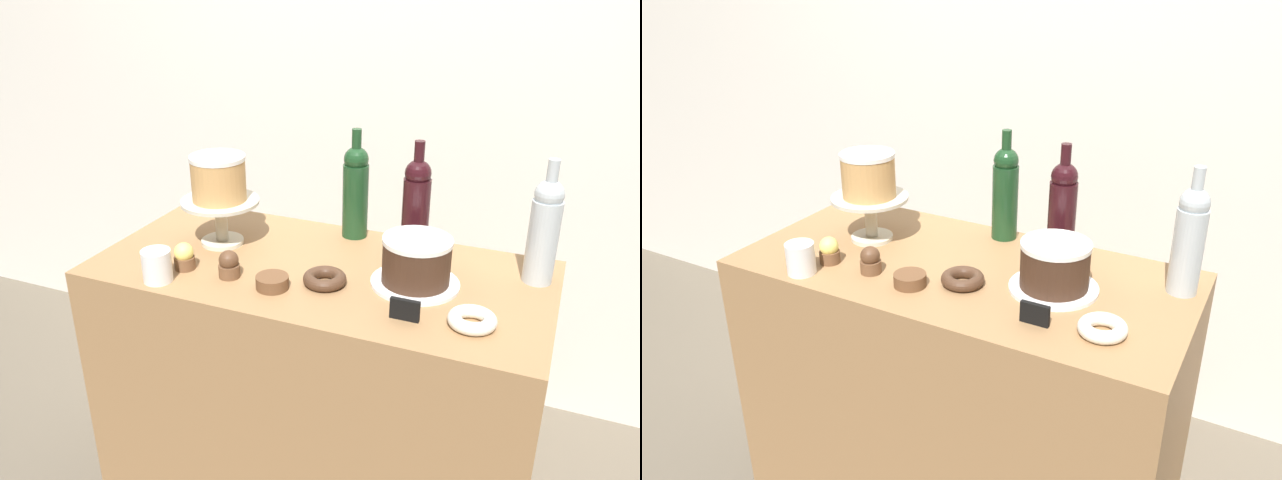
# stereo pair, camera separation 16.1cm
# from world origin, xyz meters

# --- Properties ---
(back_wall) EXTENTS (6.00, 0.05, 2.60)m
(back_wall) POSITION_xyz_m (0.00, 0.87, 1.30)
(back_wall) COLOR silver
(back_wall) RESTS_ON ground_plane
(display_counter) EXTENTS (1.22, 0.59, 0.89)m
(display_counter) POSITION_xyz_m (0.00, 0.00, 0.44)
(display_counter) COLOR #997047
(display_counter) RESTS_ON ground_plane
(cake_stand_pedestal) EXTENTS (0.22, 0.22, 0.14)m
(cake_stand_pedestal) POSITION_xyz_m (-0.32, 0.04, 0.98)
(cake_stand_pedestal) COLOR beige
(cake_stand_pedestal) RESTS_ON display_counter
(white_layer_cake) EXTENTS (0.16, 0.16, 0.13)m
(white_layer_cake) POSITION_xyz_m (-0.32, 0.04, 1.09)
(white_layer_cake) COLOR tan
(white_layer_cake) RESTS_ON cake_stand_pedestal
(silver_serving_platter) EXTENTS (0.23, 0.23, 0.01)m
(silver_serving_platter) POSITION_xyz_m (0.26, 0.00, 0.89)
(silver_serving_platter) COLOR white
(silver_serving_platter) RESTS_ON display_counter
(chocolate_round_cake) EXTENTS (0.18, 0.18, 0.12)m
(chocolate_round_cake) POSITION_xyz_m (0.26, 0.00, 0.96)
(chocolate_round_cake) COLOR #3D2619
(chocolate_round_cake) RESTS_ON silver_serving_platter
(wine_bottle_green) EXTENTS (0.08, 0.08, 0.33)m
(wine_bottle_green) POSITION_xyz_m (0.01, 0.24, 1.03)
(wine_bottle_green) COLOR #193D1E
(wine_bottle_green) RESTS_ON display_counter
(wine_bottle_clear) EXTENTS (0.08, 0.08, 0.33)m
(wine_bottle_clear) POSITION_xyz_m (0.55, 0.14, 1.03)
(wine_bottle_clear) COLOR #B2BCC1
(wine_bottle_clear) RESTS_ON display_counter
(wine_bottle_dark_red) EXTENTS (0.08, 0.08, 0.33)m
(wine_bottle_dark_red) POSITION_xyz_m (0.21, 0.18, 1.03)
(wine_bottle_dark_red) COLOR black
(wine_bottle_dark_red) RESTS_ON display_counter
(cupcake_chocolate) EXTENTS (0.06, 0.06, 0.07)m
(cupcake_chocolate) POSITION_xyz_m (-0.20, -0.14, 0.92)
(cupcake_chocolate) COLOR brown
(cupcake_chocolate) RESTS_ON display_counter
(cupcake_lemon) EXTENTS (0.06, 0.06, 0.07)m
(cupcake_lemon) POSITION_xyz_m (-0.33, -0.15, 0.92)
(cupcake_lemon) COLOR brown
(cupcake_lemon) RESTS_ON display_counter
(donut_chocolate) EXTENTS (0.11, 0.11, 0.03)m
(donut_chocolate) POSITION_xyz_m (0.05, -0.09, 0.90)
(donut_chocolate) COLOR #472D1E
(donut_chocolate) RESTS_ON display_counter
(donut_sugar) EXTENTS (0.11, 0.11, 0.03)m
(donut_sugar) POSITION_xyz_m (0.43, -0.14, 0.90)
(donut_sugar) COLOR silver
(donut_sugar) RESTS_ON display_counter
(cookie_stack) EXTENTS (0.08, 0.08, 0.03)m
(cookie_stack) POSITION_xyz_m (-0.07, -0.16, 0.91)
(cookie_stack) COLOR brown
(cookie_stack) RESTS_ON display_counter
(price_sign_chalkboard) EXTENTS (0.07, 0.01, 0.05)m
(price_sign_chalkboard) POSITION_xyz_m (0.28, -0.18, 0.91)
(price_sign_chalkboard) COLOR black
(price_sign_chalkboard) RESTS_ON display_counter
(coffee_cup_ceramic) EXTENTS (0.08, 0.08, 0.08)m
(coffee_cup_ceramic) POSITION_xyz_m (-0.36, -0.23, 0.93)
(coffee_cup_ceramic) COLOR white
(coffee_cup_ceramic) RESTS_ON display_counter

